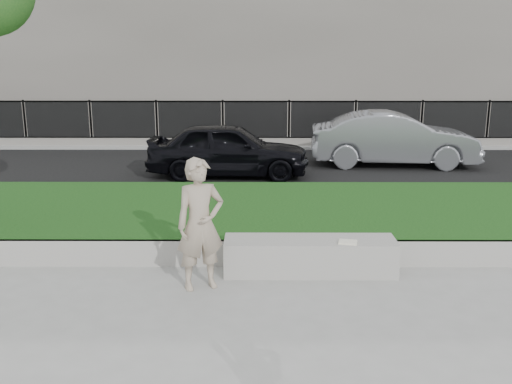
{
  "coord_description": "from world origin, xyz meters",
  "views": [
    {
      "loc": [
        0.58,
        -6.94,
        3.06
      ],
      "look_at": [
        0.55,
        1.2,
        1.1
      ],
      "focal_mm": 40.0,
      "sensor_mm": 36.0,
      "label": 1
    }
  ],
  "objects_px": {
    "car_silver": "(394,139)",
    "car_dark": "(228,149)",
    "stone_bench": "(310,256)",
    "man": "(200,224)",
    "book": "(348,242)"
  },
  "relations": [
    {
      "from": "car_silver",
      "to": "car_dark",
      "type": "bearing_deg",
      "value": 112.19
    },
    {
      "from": "stone_bench",
      "to": "man",
      "type": "height_order",
      "value": "man"
    },
    {
      "from": "man",
      "to": "car_silver",
      "type": "relative_size",
      "value": 0.39
    },
    {
      "from": "stone_bench",
      "to": "man",
      "type": "bearing_deg",
      "value": -159.94
    },
    {
      "from": "man",
      "to": "book",
      "type": "distance_m",
      "value": 2.09
    },
    {
      "from": "man",
      "to": "car_silver",
      "type": "bearing_deg",
      "value": 39.71
    },
    {
      "from": "man",
      "to": "book",
      "type": "xyz_separation_m",
      "value": [
        2.02,
        0.38,
        -0.37
      ]
    },
    {
      "from": "man",
      "to": "car_dark",
      "type": "relative_size",
      "value": 0.44
    },
    {
      "from": "stone_bench",
      "to": "car_silver",
      "type": "height_order",
      "value": "car_silver"
    },
    {
      "from": "man",
      "to": "book",
      "type": "bearing_deg",
      "value": -11.68
    },
    {
      "from": "book",
      "to": "car_dark",
      "type": "xyz_separation_m",
      "value": [
        -2.02,
        6.7,
        0.22
      ]
    },
    {
      "from": "man",
      "to": "book",
      "type": "height_order",
      "value": "man"
    },
    {
      "from": "stone_bench",
      "to": "car_silver",
      "type": "relative_size",
      "value": 0.54
    },
    {
      "from": "man",
      "to": "car_silver",
      "type": "distance_m",
      "value": 9.69
    },
    {
      "from": "stone_bench",
      "to": "car_dark",
      "type": "distance_m",
      "value": 6.72
    }
  ]
}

